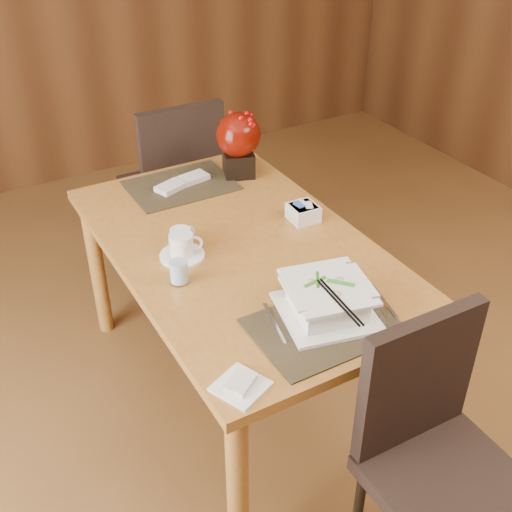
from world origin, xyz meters
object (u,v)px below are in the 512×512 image
creamer_jug (181,238)px  sugar_caddy (303,213)px  soup_setting (327,300)px  near_chair (435,445)px  dining_table (241,266)px  water_glass (178,263)px  far_chair (176,179)px  berry_decor (238,141)px  bread_plate (241,386)px  coffee_cup (182,247)px

creamer_jug → sugar_caddy: 0.51m
soup_setting → near_chair: 0.54m
dining_table → soup_setting: (0.04, -0.50, 0.16)m
creamer_jug → sugar_caddy: size_ratio=0.92×
creamer_jug → water_glass: bearing=-134.8°
water_glass → far_chair: size_ratio=0.16×
dining_table → near_chair: bearing=-81.4°
creamer_jug → far_chair: bearing=49.0°
soup_setting → berry_decor: bearing=89.9°
berry_decor → far_chair: bearing=104.0°
bread_plate → near_chair: near_chair is taller
sugar_caddy → near_chair: (-0.16, -0.99, -0.26)m
water_glass → near_chair: (0.44, -0.84, -0.31)m
creamer_jug → bread_plate: size_ratio=0.75×
water_glass → near_chair: size_ratio=0.17×
soup_setting → far_chair: (0.11, 1.50, -0.26)m
dining_table → bread_plate: (-0.35, -0.65, 0.10)m
water_glass → sugar_caddy: size_ratio=1.46×
soup_setting → coffee_cup: 0.60m
near_chair → far_chair: (0.01, 1.94, 0.02)m
dining_table → soup_setting: soup_setting is taller
far_chair → berry_decor: bearing=105.0°
dining_table → water_glass: size_ratio=9.47×
sugar_caddy → bread_plate: sugar_caddy is taller
creamer_jug → berry_decor: berry_decor is taller
berry_decor → creamer_jug: bearing=-138.3°
sugar_caddy → bread_plate: (-0.66, -0.69, -0.03)m
dining_table → creamer_jug: bearing=152.5°
far_chair → near_chair: bearing=90.6°
dining_table → near_chair: size_ratio=1.61×
berry_decor → far_chair: (-0.12, 0.47, -0.37)m
bread_plate → soup_setting: bearing=20.6°
creamer_jug → bread_plate: creamer_jug is taller
dining_table → sugar_caddy: 0.34m
soup_setting → creamer_jug: soup_setting is taller
water_glass → creamer_jug: water_glass is taller
dining_table → far_chair: bearing=81.1°
berry_decor → dining_table: bearing=-117.6°
creamer_jug → near_chair: near_chair is taller
water_glass → sugar_caddy: water_glass is taller
dining_table → coffee_cup: coffee_cup is taller
coffee_cup → far_chair: size_ratio=0.17×
dining_table → water_glass: (-0.30, -0.10, 0.18)m
dining_table → creamer_jug: (-0.20, 0.10, 0.13)m
coffee_cup → creamer_jug: 0.07m
dining_table → creamer_jug: creamer_jug is taller
coffee_cup → sugar_caddy: bearing=0.6°
near_chair → sugar_caddy: bearing=81.5°
water_glass → sugar_caddy: bearing=13.6°
coffee_cup → far_chair: far_chair is taller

